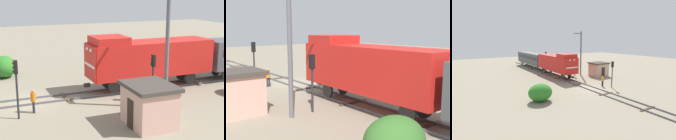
# 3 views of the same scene
# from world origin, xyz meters

# --- Properties ---
(ground_plane) EXTENTS (109.32, 109.32, 0.00)m
(ground_plane) POSITION_xyz_m (0.00, 0.00, 0.00)
(ground_plane) COLOR gray
(railway_track) EXTENTS (2.40, 72.88, 0.16)m
(railway_track) POSITION_xyz_m (0.00, 0.00, 0.07)
(railway_track) COLOR #595960
(railway_track) RESTS_ON ground
(locomotive) EXTENTS (2.90, 11.60, 4.60)m
(locomotive) POSITION_xyz_m (0.00, 10.49, 2.77)
(locomotive) COLOR red
(locomotive) RESTS_ON railway_track
(passenger_car_leading) EXTENTS (2.84, 14.00, 3.66)m
(passenger_car_leading) POSITION_xyz_m (0.00, 23.82, 2.52)
(passenger_car_leading) COLOR #4C4C51
(passenger_car_leading) RESTS_ON railway_track
(traffic_signal_near) EXTENTS (0.32, 0.34, 4.03)m
(traffic_signal_near) POSITION_xyz_m (3.20, -1.03, 2.81)
(traffic_signal_near) COLOR #262628
(traffic_signal_near) RESTS_ON ground
(traffic_signal_mid) EXTENTS (0.32, 0.34, 3.68)m
(traffic_signal_mid) POSITION_xyz_m (3.40, 9.07, 2.58)
(traffic_signal_mid) COLOR #262628
(traffic_signal_mid) RESTS_ON ground
(traffic_signal_far) EXTENTS (0.32, 0.34, 4.08)m
(traffic_signal_far) POSITION_xyz_m (3.60, 22.73, 2.84)
(traffic_signal_far) COLOR #262628
(traffic_signal_far) RESTS_ON ground
(worker_near_track) EXTENTS (0.38, 0.38, 1.70)m
(worker_near_track) POSITION_xyz_m (2.40, 0.13, 1.00)
(worker_near_track) COLOR #262B38
(worker_near_track) RESTS_ON ground
(catenary_mast) EXTENTS (1.94, 0.28, 8.88)m
(catenary_mast) POSITION_xyz_m (4.94, 9.26, 4.69)
(catenary_mast) COLOR #595960
(catenary_mast) RESTS_ON ground
(relay_hut) EXTENTS (3.50, 2.90, 2.74)m
(relay_hut) POSITION_xyz_m (7.50, 6.54, 1.39)
(relay_hut) COLOR #D19E8C
(relay_hut) RESTS_ON ground
(bush_near) EXTENTS (2.69, 2.20, 1.95)m
(bush_near) POSITION_xyz_m (4.63, 16.88, 0.98)
(bush_near) COLOR #336126
(bush_near) RESTS_ON ground
(bush_mid) EXTENTS (1.49, 1.22, 1.08)m
(bush_mid) POSITION_xyz_m (9.50, 19.50, 0.54)
(bush_mid) COLOR #2D8926
(bush_mid) RESTS_ON ground
(bush_far) EXTENTS (2.93, 2.40, 2.13)m
(bush_far) POSITION_xyz_m (-8.66, -0.83, 1.07)
(bush_far) COLOR #2D7626
(bush_far) RESTS_ON ground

